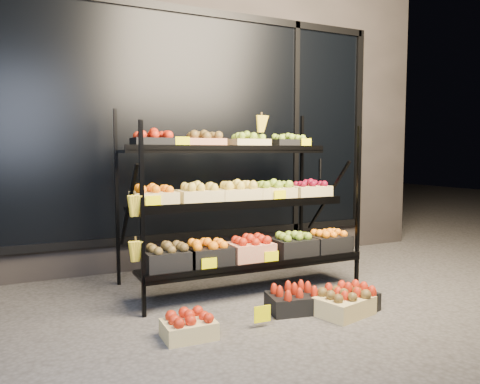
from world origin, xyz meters
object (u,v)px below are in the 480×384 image
display_rack (240,203)px  floor_crate_left (189,326)px  floor_crate_midleft (294,300)px  floor_crate_midright (344,303)px

display_rack → floor_crate_left: size_ratio=6.15×
display_rack → floor_crate_left: bearing=-131.4°
display_rack → floor_crate_midleft: size_ratio=4.84×
floor_crate_left → floor_crate_midleft: 0.94m
display_rack → floor_crate_midright: display_rack is taller
display_rack → floor_crate_left: 1.45m
display_rack → floor_crate_midright: 1.31m
display_rack → floor_crate_midleft: display_rack is taller
floor_crate_midleft → floor_crate_left: bearing=-160.9°
floor_crate_midright → floor_crate_midleft: bearing=128.3°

